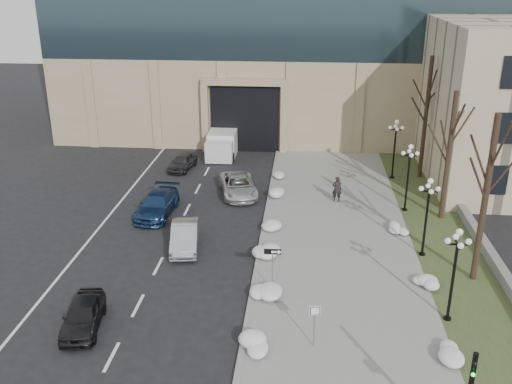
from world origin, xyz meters
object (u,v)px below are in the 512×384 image
car_b (185,237)px  keep_sign (315,318)px  car_e (183,162)px  lamppost_b (427,207)px  box_truck (224,142)px  lamppost_d (395,141)px  one_way_sign (276,257)px  lamppost_a (455,263)px  car_c (157,204)px  lamppost_c (409,169)px  car_d (238,186)px  car_a (83,315)px  pedestrian (337,189)px

car_b → keep_sign: (7.52, -9.01, 0.86)m
car_e → lamppost_b: size_ratio=0.79×
box_truck → lamppost_d: lamppost_d is taller
one_way_sign → lamppost_a: bearing=-14.4°
car_c → lamppost_a: (16.59, -11.03, 2.34)m
car_e → lamppost_c: size_ratio=0.79×
car_c → lamppost_c: lamppost_c is taller
car_d → car_a: bearing=-120.9°
keep_sign → box_truck: bearing=97.0°
car_b → car_c: 5.45m
one_way_sign → car_c: bearing=131.1°
car_c → pedestrian: 12.42m
car_a → keep_sign: size_ratio=1.84×
car_a → lamppost_b: lamppost_b is taller
car_b → car_e: size_ratio=1.17×
keep_sign → car_e: bearing=105.8°
box_truck → lamppost_a: 28.91m
lamppost_a → lamppost_d: 19.50m
keep_sign → lamppost_b: lamppost_b is taller
car_e → lamppost_c: (16.84, -7.34, 2.44)m
lamppost_d → keep_sign: bearing=-105.8°
box_truck → lamppost_a: (14.13, -25.14, 2.03)m
car_c → keep_sign: keep_sign is taller
car_c → pedestrian: size_ratio=2.74×
car_a → lamppost_b: 18.92m
one_way_sign → car_b: bearing=139.8°
car_a → lamppost_a: 17.01m
pedestrian → lamppost_b: bearing=117.7°
car_e → one_way_sign: size_ratio=1.54×
lamppost_d → car_a: bearing=-127.8°
box_truck → one_way_sign: size_ratio=2.80×
car_e → lamppost_a: 26.52m
box_truck → one_way_sign: (5.96, -23.26, 0.96)m
car_e → box_truck: (2.70, 4.80, 0.41)m
car_e → one_way_sign: (8.66, -18.46, 1.37)m
one_way_sign → car_d: bearing=103.2°
car_d → lamppost_a: size_ratio=1.08×
keep_sign → pedestrian: bearing=75.4°
car_b → lamppost_c: (13.77, 6.63, 2.35)m
pedestrian → one_way_sign: (-3.61, -12.28, 0.96)m
car_e → lamppost_a: lamppost_a is taller
one_way_sign → keep_sign: bearing=-68.4°
lamppost_c → car_c: bearing=-173.2°
pedestrian → lamppost_c: lamppost_c is taller
lamppost_b → lamppost_c: same height
lamppost_a → lamppost_d: size_ratio=1.00×
one_way_sign → lamppost_c: bearing=52.2°
pedestrian → lamppost_b: lamppost_b is taller
car_b → one_way_sign: (5.60, -4.50, 1.29)m
car_d → lamppost_b: 14.66m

